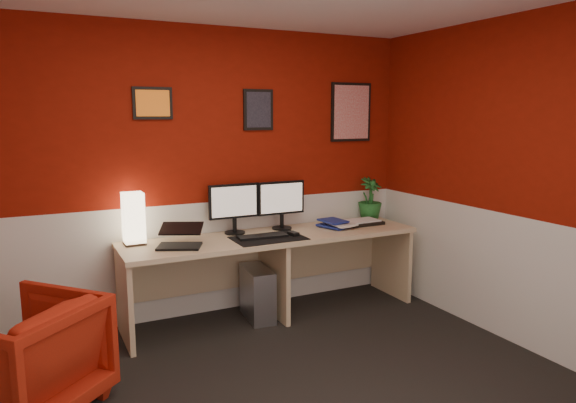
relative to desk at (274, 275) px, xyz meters
The scene contains 23 objects.
wall_back 1.10m from the desk, 148.28° to the left, with size 4.00×0.01×2.50m, color maroon.
wall_front 3.32m from the desk, 100.03° to the right, with size 4.00×0.01×2.50m, color maroon.
wall_right 2.20m from the desk, 44.26° to the right, with size 0.01×3.50×2.50m, color maroon.
wainscot_back 0.67m from the desk, 148.65° to the left, with size 4.00×0.01×1.00m, color silver.
wainscot_right 2.01m from the desk, 44.36° to the right, with size 0.01×3.50×1.00m, color silver.
desk is the anchor object (origin of this frame).
shoji_lamp 1.29m from the desk, behind, with size 0.16×0.16×0.40m, color #FFE5B2.
laptop 0.97m from the desk, behind, with size 0.33×0.23×0.22m, color black.
monitor_left 0.74m from the desk, 144.62° to the left, with size 0.45×0.06×0.58m, color black.
monitor_right 0.70m from the desk, 47.52° to the left, with size 0.45×0.06×0.58m, color black.
desk_mat 0.39m from the desk, 131.79° to the right, with size 0.60×0.38×0.01m, color black.
keyboard 0.41m from the desk, 154.18° to the right, with size 0.42×0.14×0.02m, color black.
mouse 0.42m from the desk, 40.59° to the right, with size 0.06×0.10×0.03m, color black.
book_bottom 0.65m from the desk, ahead, with size 0.20×0.27×0.03m, color navy.
book_middle 0.69m from the desk, ahead, with size 0.21×0.29×0.02m, color silver.
book_top 0.67m from the desk, ahead, with size 0.19×0.26×0.02m, color navy.
zen_tray 1.02m from the desk, ahead, with size 0.35×0.25×0.03m, color black.
potted_plant 1.30m from the desk, 10.28° to the left, with size 0.23×0.23×0.42m, color #19591E.
pc_tower 0.21m from the desk, behind, with size 0.20×0.45×0.45m, color #99999E.
armchair 2.11m from the desk, 158.88° to the right, with size 0.75×0.77×0.70m, color #AC1E0B.
art_left 1.78m from the desk, 160.29° to the left, with size 0.32×0.02×0.26m, color orange.
art_center 1.47m from the desk, 88.51° to the left, with size 0.28×0.02×0.36m, color black.
art_right 1.76m from the desk, 18.53° to the left, with size 0.44×0.02×0.56m, color red.
Camera 1 is at (-1.30, -2.65, 1.77)m, focal length 32.91 mm.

